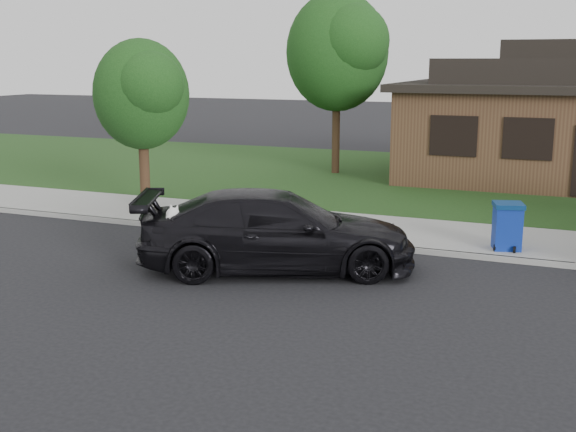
% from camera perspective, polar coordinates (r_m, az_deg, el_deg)
% --- Properties ---
extents(ground, '(120.00, 120.00, 0.00)m').
position_cam_1_polar(ground, '(12.91, 4.54, -6.49)').
color(ground, black).
rests_on(ground, ground).
extents(sidewalk, '(60.00, 3.00, 0.12)m').
position_cam_1_polar(sidewalk, '(17.55, 9.49, -1.36)').
color(sidewalk, gray).
rests_on(sidewalk, ground).
extents(curb, '(60.00, 0.12, 0.12)m').
position_cam_1_polar(curb, '(16.13, 8.31, -2.53)').
color(curb, gray).
rests_on(curb, ground).
extents(lawn, '(60.00, 13.00, 0.13)m').
position_cam_1_polar(lawn, '(25.27, 13.50, 2.63)').
color(lawn, '#193814').
rests_on(lawn, ground).
extents(sedan, '(5.92, 4.15, 1.59)m').
position_cam_1_polar(sedan, '(14.37, -0.91, -1.20)').
color(sedan, black).
rests_on(sedan, ground).
extents(recycling_bin, '(0.75, 0.75, 1.02)m').
position_cam_1_polar(recycling_bin, '(16.25, 16.94, -0.74)').
color(recycling_bin, navy).
rests_on(recycling_bin, sidewalk).
extents(tree_0, '(3.78, 3.60, 6.34)m').
position_cam_1_polar(tree_0, '(25.81, 4.17, 12.97)').
color(tree_0, '#332114').
rests_on(tree_0, ground).
extents(tree_2, '(2.73, 2.60, 4.59)m').
position_cam_1_polar(tree_2, '(20.09, -11.38, 9.53)').
color(tree_2, '#332114').
rests_on(tree_2, ground).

